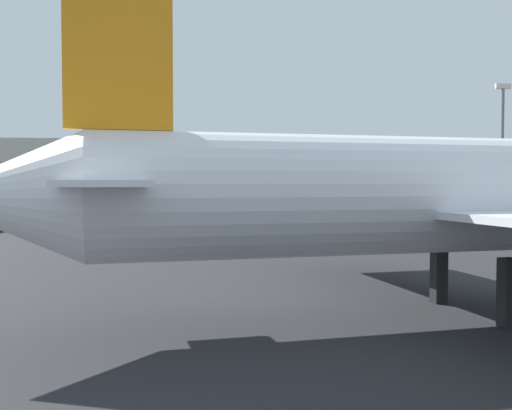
% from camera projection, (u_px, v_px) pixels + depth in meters
% --- Properties ---
extents(airplane_at_gate, '(39.43, 28.86, 11.94)m').
position_uv_depth(airplane_at_gate, '(501.00, 195.00, 21.77)').
color(airplane_at_gate, white).
rests_on(airplane_at_gate, ground_plane).
extents(airplane_distant, '(26.59, 18.70, 7.47)m').
position_uv_depth(airplane_distant, '(401.00, 199.00, 81.15)').
color(airplane_distant, silver).
rests_on(airplane_distant, ground_plane).
extents(light_mast_right, '(2.40, 0.50, 20.02)m').
position_uv_depth(light_mast_right, '(502.00, 141.00, 90.41)').
color(light_mast_right, slate).
rests_on(light_mast_right, ground_plane).
extents(terminal_building, '(71.58, 21.05, 13.30)m').
position_uv_depth(terminal_building, '(116.00, 174.00, 123.13)').
color(terminal_building, beige).
rests_on(terminal_building, ground_plane).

